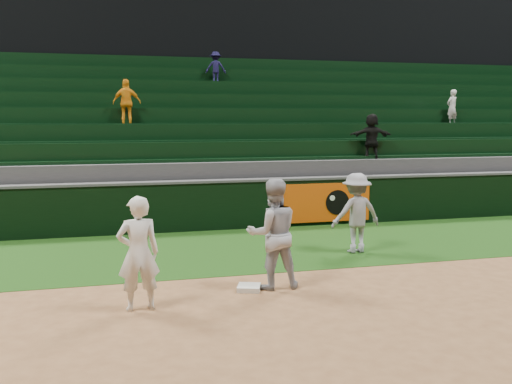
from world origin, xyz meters
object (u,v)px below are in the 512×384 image
(base_coach, at_px, (356,213))
(first_base, at_px, (249,288))
(first_baseman, at_px, (138,253))
(baserunner, at_px, (273,234))

(base_coach, bearing_deg, first_base, 32.06)
(first_baseman, height_order, base_coach, first_baseman)
(base_coach, bearing_deg, baserunner, 35.93)
(first_baseman, relative_size, baserunner, 0.93)
(first_base, height_order, baserunner, baserunner)
(first_baseman, bearing_deg, baserunner, -170.94)
(first_base, distance_m, base_coach, 3.50)
(first_base, bearing_deg, baserunner, 5.83)
(baserunner, relative_size, base_coach, 1.10)
(first_base, relative_size, first_baseman, 0.22)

